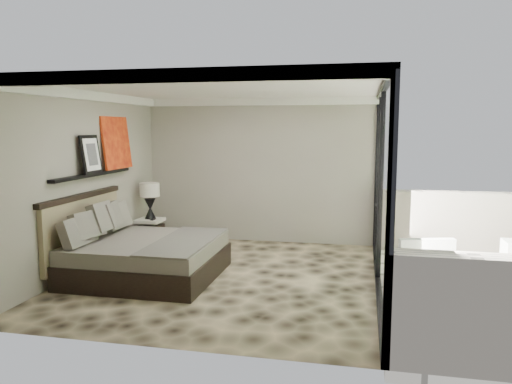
% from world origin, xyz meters
% --- Properties ---
extents(floor, '(5.00, 5.00, 0.00)m').
position_xyz_m(floor, '(0.00, 0.00, 0.00)').
color(floor, black).
rests_on(floor, ground).
extents(ceiling, '(4.50, 5.00, 0.02)m').
position_xyz_m(ceiling, '(0.00, 0.00, 2.79)').
color(ceiling, silver).
rests_on(ceiling, back_wall).
extents(back_wall, '(4.50, 0.02, 2.80)m').
position_xyz_m(back_wall, '(0.00, 2.49, 1.40)').
color(back_wall, gray).
rests_on(back_wall, floor).
extents(left_wall, '(0.02, 5.00, 2.80)m').
position_xyz_m(left_wall, '(-2.24, 0.00, 1.40)').
color(left_wall, gray).
rests_on(left_wall, floor).
extents(glass_wall, '(0.08, 5.00, 2.80)m').
position_xyz_m(glass_wall, '(2.25, 0.00, 1.40)').
color(glass_wall, white).
rests_on(glass_wall, floor).
extents(terrace_slab, '(3.00, 5.00, 0.12)m').
position_xyz_m(terrace_slab, '(3.75, 0.00, -0.06)').
color(terrace_slab, beige).
rests_on(terrace_slab, ground).
extents(picture_ledge, '(0.12, 2.20, 0.05)m').
position_xyz_m(picture_ledge, '(-2.18, 0.10, 1.50)').
color(picture_ledge, black).
rests_on(picture_ledge, left_wall).
extents(bed, '(2.13, 2.06, 1.18)m').
position_xyz_m(bed, '(-1.25, -0.23, 0.35)').
color(bed, black).
rests_on(bed, floor).
extents(nightstand, '(0.61, 0.61, 0.46)m').
position_xyz_m(nightstand, '(-1.94, 1.64, 0.23)').
color(nightstand, black).
rests_on(nightstand, floor).
extents(table_lamp, '(0.37, 0.37, 0.68)m').
position_xyz_m(table_lamp, '(-1.94, 1.66, 0.96)').
color(table_lamp, black).
rests_on(table_lamp, nightstand).
extents(abstract_canvas, '(0.13, 0.90, 0.90)m').
position_xyz_m(abstract_canvas, '(-2.19, 0.92, 1.97)').
color(abstract_canvas, '#B75A0F').
rests_on(abstract_canvas, picture_ledge).
extents(framed_print, '(0.11, 0.50, 0.60)m').
position_xyz_m(framed_print, '(-2.14, -0.02, 1.82)').
color(framed_print, black).
rests_on(framed_print, picture_ledge).
extents(lounger, '(1.20, 1.78, 0.64)m').
position_xyz_m(lounger, '(3.12, -0.27, 0.20)').
color(lounger, silver).
rests_on(lounger, terrace_slab).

